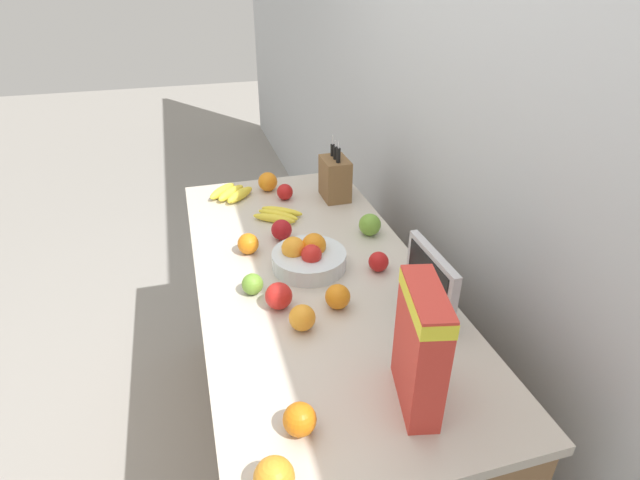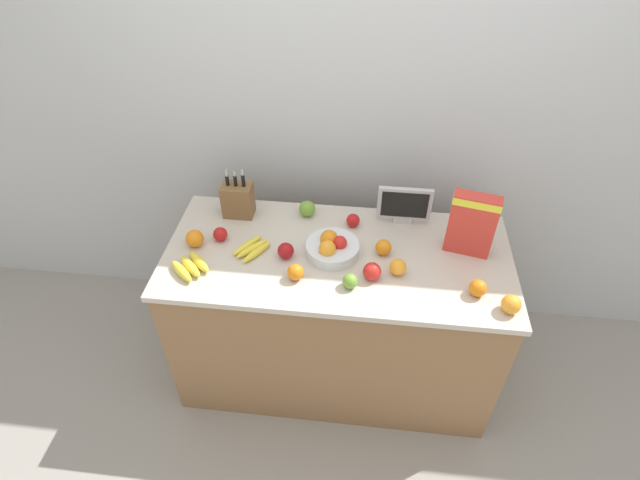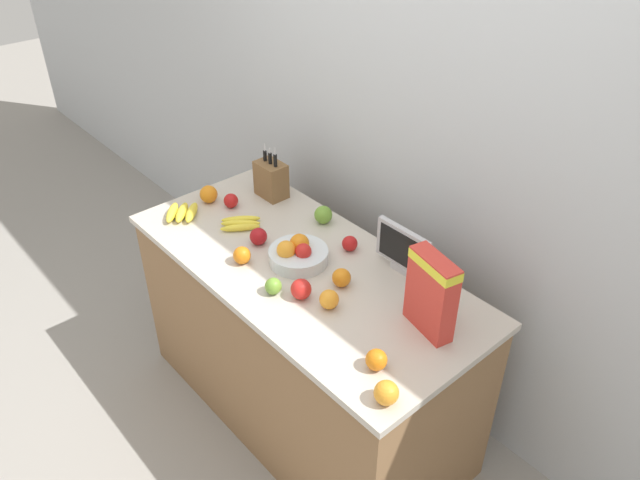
{
  "view_description": "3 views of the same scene",
  "coord_description": "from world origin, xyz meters",
  "px_view_note": "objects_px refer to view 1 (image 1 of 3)",
  "views": [
    {
      "loc": [
        1.35,
        -0.35,
        1.82
      ],
      "look_at": [
        -0.03,
        0.04,
        0.99
      ],
      "focal_mm": 28.0,
      "sensor_mm": 36.0,
      "label": 1
    },
    {
      "loc": [
        0.11,
        -1.73,
        2.48
      ],
      "look_at": [
        -0.08,
        -0.02,
        0.99
      ],
      "focal_mm": 28.0,
      "sensor_mm": 36.0,
      "label": 2
    },
    {
      "loc": [
        1.62,
        -1.32,
        2.45
      ],
      "look_at": [
        0.05,
        0.06,
        1.02
      ],
      "focal_mm": 35.0,
      "sensor_mm": 36.0,
      "label": 3
    }
  ],
  "objects_px": {
    "orange_front_right": "(268,182)",
    "apple_front": "(285,192)",
    "apple_by_knife_block": "(279,296)",
    "orange_front_center": "(302,318)",
    "apple_rear": "(379,262)",
    "knife_block": "(335,178)",
    "fruit_bowl": "(308,257)",
    "orange_near_bowl": "(300,419)",
    "banana_bunch_right": "(231,193)",
    "banana_bunch_left": "(278,215)",
    "apple_rightmost": "(282,230)",
    "orange_mid_left": "(274,478)",
    "orange_front_left": "(338,297)",
    "cereal_box": "(421,344)",
    "apple_leftmost": "(370,225)",
    "apple_middle": "(252,284)",
    "small_monitor": "(430,280)",
    "orange_mid_right": "(248,244)"
  },
  "relations": [
    {
      "from": "apple_by_knife_block",
      "to": "orange_front_center",
      "type": "height_order",
      "value": "apple_by_knife_block"
    },
    {
      "from": "banana_bunch_left",
      "to": "apple_rightmost",
      "type": "distance_m",
      "value": 0.17
    },
    {
      "from": "banana_bunch_left",
      "to": "apple_rear",
      "type": "distance_m",
      "value": 0.52
    },
    {
      "from": "orange_near_bowl",
      "to": "orange_mid_right",
      "type": "height_order",
      "value": "same"
    },
    {
      "from": "banana_bunch_left",
      "to": "banana_bunch_right",
      "type": "bearing_deg",
      "value": -148.14
    },
    {
      "from": "knife_block",
      "to": "orange_mid_right",
      "type": "xyz_separation_m",
      "value": [
        0.36,
        -0.43,
        -0.05
      ]
    },
    {
      "from": "knife_block",
      "to": "orange_front_center",
      "type": "relative_size",
      "value": 3.57
    },
    {
      "from": "small_monitor",
      "to": "orange_mid_left",
      "type": "relative_size",
      "value": 3.25
    },
    {
      "from": "cereal_box",
      "to": "apple_front",
      "type": "relative_size",
      "value": 4.54
    },
    {
      "from": "apple_middle",
      "to": "apple_front",
      "type": "xyz_separation_m",
      "value": [
        -0.64,
        0.24,
        0.0
      ]
    },
    {
      "from": "small_monitor",
      "to": "banana_bunch_left",
      "type": "xyz_separation_m",
      "value": [
        -0.71,
        -0.3,
        -0.09
      ]
    },
    {
      "from": "small_monitor",
      "to": "fruit_bowl",
      "type": "distance_m",
      "value": 0.44
    },
    {
      "from": "orange_mid_left",
      "to": "orange_front_left",
      "type": "relative_size",
      "value": 1.08
    },
    {
      "from": "cereal_box",
      "to": "orange_near_bowl",
      "type": "height_order",
      "value": "cereal_box"
    },
    {
      "from": "orange_front_right",
      "to": "apple_leftmost",
      "type": "bearing_deg",
      "value": 30.39
    },
    {
      "from": "fruit_bowl",
      "to": "orange_near_bowl",
      "type": "bearing_deg",
      "value": -16.04
    },
    {
      "from": "fruit_bowl",
      "to": "orange_front_right",
      "type": "distance_m",
      "value": 0.65
    },
    {
      "from": "banana_bunch_left",
      "to": "apple_rear",
      "type": "bearing_deg",
      "value": 28.14
    },
    {
      "from": "orange_front_right",
      "to": "orange_mid_right",
      "type": "height_order",
      "value": "orange_front_right"
    },
    {
      "from": "apple_by_knife_block",
      "to": "banana_bunch_right",
      "type": "bearing_deg",
      "value": -177.06
    },
    {
      "from": "banana_bunch_right",
      "to": "banana_bunch_left",
      "type": "bearing_deg",
      "value": 31.86
    },
    {
      "from": "banana_bunch_right",
      "to": "apple_by_knife_block",
      "type": "xyz_separation_m",
      "value": [
        0.82,
        0.04,
        0.02
      ]
    },
    {
      "from": "apple_rear",
      "to": "apple_leftmost",
      "type": "bearing_deg",
      "value": 166.07
    },
    {
      "from": "small_monitor",
      "to": "apple_middle",
      "type": "xyz_separation_m",
      "value": [
        -0.23,
        -0.48,
        -0.08
      ]
    },
    {
      "from": "orange_front_left",
      "to": "orange_near_bowl",
      "type": "bearing_deg",
      "value": -27.98
    },
    {
      "from": "orange_front_center",
      "to": "apple_front",
      "type": "bearing_deg",
      "value": 170.94
    },
    {
      "from": "apple_by_knife_block",
      "to": "apple_rear",
      "type": "xyz_separation_m",
      "value": [
        -0.11,
        0.36,
        -0.01
      ]
    },
    {
      "from": "apple_middle",
      "to": "orange_near_bowl",
      "type": "height_order",
      "value": "orange_near_bowl"
    },
    {
      "from": "apple_rightmost",
      "to": "apple_front",
      "type": "distance_m",
      "value": 0.34
    },
    {
      "from": "apple_middle",
      "to": "orange_near_bowl",
      "type": "distance_m",
      "value": 0.55
    },
    {
      "from": "small_monitor",
      "to": "fruit_bowl",
      "type": "height_order",
      "value": "small_monitor"
    },
    {
      "from": "apple_by_knife_block",
      "to": "orange_front_center",
      "type": "distance_m",
      "value": 0.12
    },
    {
      "from": "knife_block",
      "to": "orange_front_center",
      "type": "xyz_separation_m",
      "value": [
        0.81,
        -0.35,
        -0.05
      ]
    },
    {
      "from": "apple_rear",
      "to": "orange_front_center",
      "type": "relative_size",
      "value": 0.89
    },
    {
      "from": "orange_front_right",
      "to": "apple_front",
      "type": "bearing_deg",
      "value": 26.02
    },
    {
      "from": "apple_middle",
      "to": "orange_front_right",
      "type": "xyz_separation_m",
      "value": [
        -0.75,
        0.19,
        0.01
      ]
    },
    {
      "from": "cereal_box",
      "to": "orange_mid_right",
      "type": "relative_size",
      "value": 4.2
    },
    {
      "from": "orange_mid_left",
      "to": "apple_leftmost",
      "type": "bearing_deg",
      "value": 149.33
    },
    {
      "from": "knife_block",
      "to": "orange_mid_left",
      "type": "bearing_deg",
      "value": -22.18
    },
    {
      "from": "apple_rear",
      "to": "orange_front_center",
      "type": "xyz_separation_m",
      "value": [
        0.22,
        -0.32,
        0.0
      ]
    },
    {
      "from": "apple_leftmost",
      "to": "apple_rightmost",
      "type": "distance_m",
      "value": 0.33
    },
    {
      "from": "banana_bunch_right",
      "to": "orange_front_right",
      "type": "height_order",
      "value": "orange_front_right"
    },
    {
      "from": "cereal_box",
      "to": "fruit_bowl",
      "type": "relative_size",
      "value": 1.26
    },
    {
      "from": "fruit_bowl",
      "to": "orange_mid_left",
      "type": "height_order",
      "value": "fruit_bowl"
    },
    {
      "from": "apple_middle",
      "to": "apple_front",
      "type": "distance_m",
      "value": 0.69
    },
    {
      "from": "small_monitor",
      "to": "orange_mid_right",
      "type": "height_order",
      "value": "small_monitor"
    },
    {
      "from": "apple_front",
      "to": "knife_block",
      "type": "bearing_deg",
      "value": 78.93
    },
    {
      "from": "orange_mid_left",
      "to": "orange_mid_right",
      "type": "height_order",
      "value": "orange_mid_left"
    },
    {
      "from": "banana_bunch_left",
      "to": "fruit_bowl",
      "type": "bearing_deg",
      "value": 3.73
    },
    {
      "from": "cereal_box",
      "to": "apple_by_knife_block",
      "type": "height_order",
      "value": "cereal_box"
    }
  ]
}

